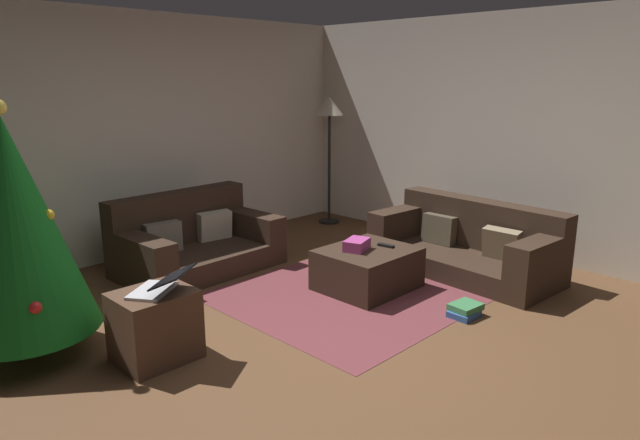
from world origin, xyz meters
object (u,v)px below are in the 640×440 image
at_px(ottoman, 367,269).
at_px(christmas_tree, 15,226).
at_px(tv_remote, 386,245).
at_px(corner_lamp, 329,116).
at_px(gift_box, 357,245).
at_px(book_stack, 465,310).
at_px(laptop, 160,285).
at_px(side_table, 155,326).
at_px(couch_right, 468,245).
at_px(couch_left, 193,242).

distance_m(ottoman, christmas_tree, 2.92).
xyz_separation_m(tv_remote, corner_lamp, (1.36, 2.04, 1.04)).
bearing_deg(ottoman, gift_box, 145.88).
bearing_deg(book_stack, tv_remote, 82.97).
bearing_deg(laptop, side_table, 123.95).
bearing_deg(tv_remote, corner_lamp, 47.35).
distance_m(couch_right, tv_remote, 0.99).
bearing_deg(side_table, gift_box, -2.92).
distance_m(couch_left, book_stack, 2.80).
height_order(tv_remote, christmas_tree, christmas_tree).
height_order(ottoman, laptop, laptop).
bearing_deg(ottoman, christmas_tree, 162.84).
distance_m(gift_box, corner_lamp, 2.71).
height_order(side_table, book_stack, side_table).
bearing_deg(tv_remote, couch_left, 111.27).
relative_size(ottoman, side_table, 1.61).
relative_size(tv_remote, side_table, 0.31).
distance_m(couch_right, gift_box, 1.29).
height_order(gift_box, book_stack, gift_box).
bearing_deg(gift_box, corner_lamp, 49.57).
relative_size(gift_box, book_stack, 0.91).
bearing_deg(side_table, couch_left, 49.47).
relative_size(gift_box, side_table, 0.49).
height_order(tv_remote, book_stack, tv_remote).
height_order(couch_right, laptop, couch_right).
relative_size(side_table, book_stack, 1.85).
bearing_deg(laptop, gift_box, -1.53).
distance_m(book_stack, corner_lamp, 3.59).
height_order(ottoman, tv_remote, tv_remote).
xyz_separation_m(tv_remote, laptop, (-2.24, 0.18, 0.16)).
height_order(couch_left, book_stack, couch_left).
distance_m(couch_left, tv_remote, 1.99).
bearing_deg(tv_remote, side_table, 165.34).
bearing_deg(ottoman, corner_lamp, 51.97).
bearing_deg(corner_lamp, laptop, -152.64).
height_order(christmas_tree, laptop, christmas_tree).
height_order(ottoman, side_table, side_table).
height_order(couch_left, side_table, couch_left).
relative_size(ottoman, book_stack, 2.97).
distance_m(gift_box, christmas_tree, 2.77).
bearing_deg(corner_lamp, christmas_tree, -164.89).
height_order(tv_remote, corner_lamp, corner_lamp).
bearing_deg(couch_left, corner_lamp, -174.05).
relative_size(tv_remote, corner_lamp, 0.10).
xyz_separation_m(couch_right, side_table, (-3.20, 0.56, -0.02)).
distance_m(couch_right, corner_lamp, 2.68).
bearing_deg(couch_right, christmas_tree, 75.95).
distance_m(christmas_tree, laptop, 1.04).
relative_size(couch_left, ottoman, 1.91).
distance_m(ottoman, laptop, 2.09).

